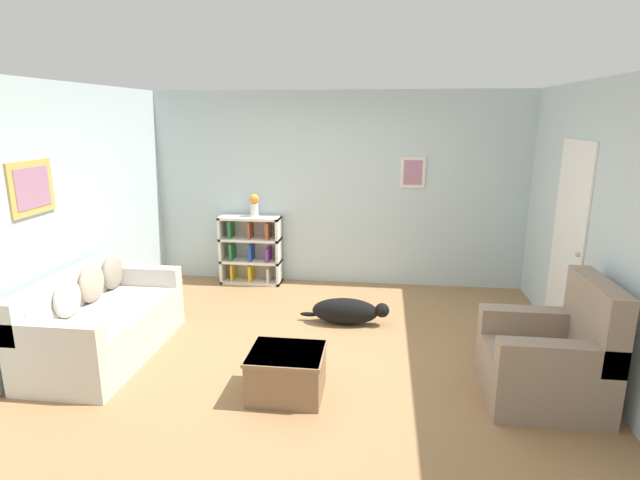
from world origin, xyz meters
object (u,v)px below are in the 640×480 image
(couch, at_px, (101,323))
(bookshelf, at_px, (251,250))
(vase, at_px, (254,204))
(dog, at_px, (347,311))
(recliner_chair, at_px, (551,359))
(coffee_table, at_px, (287,371))

(couch, distance_m, bookshelf, 2.48)
(bookshelf, bearing_deg, vase, -17.50)
(bookshelf, xyz_separation_m, vase, (0.07, -0.02, 0.65))
(couch, relative_size, bookshelf, 1.81)
(dog, bearing_deg, recliner_chair, -36.85)
(vase, bearing_deg, dog, -43.07)
(coffee_table, bearing_deg, dog, 75.41)
(couch, xyz_separation_m, bookshelf, (0.89, 2.32, 0.14))
(bookshelf, height_order, vase, vase)
(couch, relative_size, dog, 1.69)
(bookshelf, xyz_separation_m, recliner_chair, (3.18, -2.61, -0.11))
(bookshelf, relative_size, recliner_chair, 0.91)
(recliner_chair, xyz_separation_m, coffee_table, (-2.15, -0.20, -0.15))
(recliner_chair, height_order, vase, vase)
(dog, bearing_deg, coffee_table, -104.59)
(dog, bearing_deg, bookshelf, 137.84)
(bookshelf, relative_size, vase, 3.03)
(bookshelf, relative_size, dog, 0.93)
(couch, xyz_separation_m, vase, (0.96, 2.29, 0.79))
(couch, xyz_separation_m, dog, (2.32, 1.02, -0.18))
(bookshelf, distance_m, coffee_table, 3.01)
(couch, bearing_deg, recliner_chair, -4.11)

